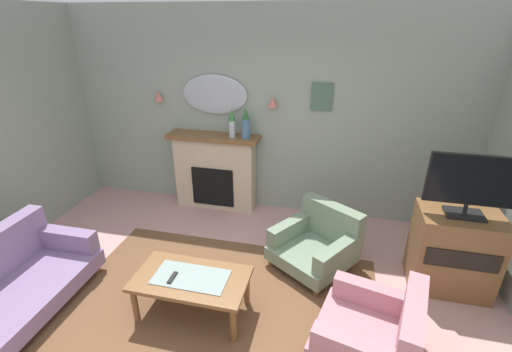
{
  "coord_description": "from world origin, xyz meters",
  "views": [
    {
      "loc": [
        1.01,
        -2.29,
        2.73
      ],
      "look_at": [
        0.16,
        1.29,
        1.05
      ],
      "focal_mm": 24.69,
      "sensor_mm": 36.0,
      "label": 1
    }
  ],
  "objects_px": {
    "armchair_beside_couch": "(376,331)",
    "fireplace": "(215,172)",
    "coffee_table": "(191,282)",
    "mantel_vase_centre": "(246,125)",
    "tv_cabinet": "(453,251)",
    "mantel_vase_right": "(232,123)",
    "wall_mirror": "(215,95)",
    "armchair_by_coffee_table": "(318,242)",
    "tv_flatscreen": "(472,184)",
    "wall_sconce_left": "(158,96)",
    "tv_remote": "(172,278)",
    "framed_picture": "(322,97)",
    "wall_sconce_right": "(273,102)",
    "floral_couch": "(0,290)"
  },
  "relations": [
    {
      "from": "wall_sconce_right",
      "to": "armchair_beside_couch",
      "type": "height_order",
      "value": "wall_sconce_right"
    },
    {
      "from": "wall_sconce_right",
      "to": "tv_cabinet",
      "type": "xyz_separation_m",
      "value": [
        2.21,
        -1.22,
        -1.21
      ]
    },
    {
      "from": "armchair_beside_couch",
      "to": "armchair_by_coffee_table",
      "type": "xyz_separation_m",
      "value": [
        -0.57,
        1.19,
        0.0
      ]
    },
    {
      "from": "wall_sconce_right",
      "to": "floral_couch",
      "type": "height_order",
      "value": "wall_sconce_right"
    },
    {
      "from": "fireplace",
      "to": "wall_sconce_left",
      "type": "xyz_separation_m",
      "value": [
        -0.85,
        0.09,
        1.09
      ]
    },
    {
      "from": "wall_sconce_left",
      "to": "armchair_beside_couch",
      "type": "xyz_separation_m",
      "value": [
        3.07,
        -2.36,
        -1.35
      ]
    },
    {
      "from": "floral_couch",
      "to": "wall_mirror",
      "type": "bearing_deg",
      "value": 65.13
    },
    {
      "from": "wall_sconce_left",
      "to": "tv_remote",
      "type": "bearing_deg",
      "value": -62.59
    },
    {
      "from": "armchair_by_coffee_table",
      "to": "armchair_beside_couch",
      "type": "bearing_deg",
      "value": -64.2
    },
    {
      "from": "mantel_vase_centre",
      "to": "framed_picture",
      "type": "height_order",
      "value": "framed_picture"
    },
    {
      "from": "armchair_by_coffee_table",
      "to": "tv_flatscreen",
      "type": "distance_m",
      "value": 1.7
    },
    {
      "from": "framed_picture",
      "to": "tv_cabinet",
      "type": "height_order",
      "value": "framed_picture"
    },
    {
      "from": "coffee_table",
      "to": "armchair_by_coffee_table",
      "type": "xyz_separation_m",
      "value": [
        1.14,
        1.07,
        -0.08
      ]
    },
    {
      "from": "mantel_vase_right",
      "to": "armchair_by_coffee_table",
      "type": "bearing_deg",
      "value": -38.05
    },
    {
      "from": "tv_remote",
      "to": "coffee_table",
      "type": "bearing_deg",
      "value": 20.43
    },
    {
      "from": "wall_sconce_right",
      "to": "wall_sconce_left",
      "type": "bearing_deg",
      "value": 180.0
    },
    {
      "from": "framed_picture",
      "to": "coffee_table",
      "type": "bearing_deg",
      "value": -113.4
    },
    {
      "from": "wall_sconce_right",
      "to": "coffee_table",
      "type": "height_order",
      "value": "wall_sconce_right"
    },
    {
      "from": "wall_mirror",
      "to": "tv_remote",
      "type": "xyz_separation_m",
      "value": [
        0.34,
        -2.35,
        -1.26
      ]
    },
    {
      "from": "mantel_vase_right",
      "to": "coffee_table",
      "type": "relative_size",
      "value": 0.36
    },
    {
      "from": "mantel_vase_right",
      "to": "tv_remote",
      "type": "height_order",
      "value": "mantel_vase_right"
    },
    {
      "from": "wall_mirror",
      "to": "wall_sconce_left",
      "type": "xyz_separation_m",
      "value": [
        -0.85,
        -0.05,
        -0.05
      ]
    },
    {
      "from": "armchair_beside_couch",
      "to": "tv_flatscreen",
      "type": "distance_m",
      "value": 1.69
    },
    {
      "from": "fireplace",
      "to": "coffee_table",
      "type": "distance_m",
      "value": 2.21
    },
    {
      "from": "mantel_vase_right",
      "to": "framed_picture",
      "type": "height_order",
      "value": "framed_picture"
    },
    {
      "from": "floral_couch",
      "to": "armchair_beside_couch",
      "type": "relative_size",
      "value": 1.76
    },
    {
      "from": "mantel_vase_right",
      "to": "floral_couch",
      "type": "xyz_separation_m",
      "value": [
        -1.58,
        -2.59,
        -1.05
      ]
    },
    {
      "from": "wall_sconce_left",
      "to": "tv_cabinet",
      "type": "relative_size",
      "value": 0.16
    },
    {
      "from": "mantel_vase_right",
      "to": "tv_flatscreen",
      "type": "relative_size",
      "value": 0.47
    },
    {
      "from": "fireplace",
      "to": "mantel_vase_centre",
      "type": "height_order",
      "value": "mantel_vase_centre"
    },
    {
      "from": "mantel_vase_centre",
      "to": "wall_sconce_right",
      "type": "distance_m",
      "value": 0.48
    },
    {
      "from": "wall_mirror",
      "to": "armchair_by_coffee_table",
      "type": "xyz_separation_m",
      "value": [
        1.64,
        -1.22,
        -1.4
      ]
    },
    {
      "from": "coffee_table",
      "to": "tv_cabinet",
      "type": "height_order",
      "value": "tv_cabinet"
    },
    {
      "from": "fireplace",
      "to": "tv_flatscreen",
      "type": "height_order",
      "value": "tv_flatscreen"
    },
    {
      "from": "mantel_vase_right",
      "to": "wall_mirror",
      "type": "relative_size",
      "value": 0.41
    },
    {
      "from": "mantel_vase_centre",
      "to": "framed_picture",
      "type": "xyz_separation_m",
      "value": [
        1.0,
        0.18,
        0.4
      ]
    },
    {
      "from": "wall_mirror",
      "to": "wall_sconce_right",
      "type": "bearing_deg",
      "value": -3.37
    },
    {
      "from": "tv_remote",
      "to": "framed_picture",
      "type": "bearing_deg",
      "value": 63.88
    },
    {
      "from": "armchair_beside_couch",
      "to": "mantel_vase_centre",
      "type": "bearing_deg",
      "value": 127.51
    },
    {
      "from": "wall_sconce_left",
      "to": "tv_flatscreen",
      "type": "distance_m",
      "value": 4.12
    },
    {
      "from": "armchair_beside_couch",
      "to": "fireplace",
      "type": "bearing_deg",
      "value": 134.38
    },
    {
      "from": "coffee_table",
      "to": "armchair_beside_couch",
      "type": "bearing_deg",
      "value": -3.93
    },
    {
      "from": "tv_flatscreen",
      "to": "floral_couch",
      "type": "bearing_deg",
      "value": -161.32
    },
    {
      "from": "wall_mirror",
      "to": "armchair_beside_couch",
      "type": "xyz_separation_m",
      "value": [
        2.22,
        -2.41,
        -1.4
      ]
    },
    {
      "from": "mantel_vase_centre",
      "to": "tv_cabinet",
      "type": "height_order",
      "value": "mantel_vase_centre"
    },
    {
      "from": "coffee_table",
      "to": "tv_remote",
      "type": "distance_m",
      "value": 0.19
    },
    {
      "from": "wall_mirror",
      "to": "tv_flatscreen",
      "type": "height_order",
      "value": "wall_mirror"
    },
    {
      "from": "armchair_by_coffee_table",
      "to": "tv_cabinet",
      "type": "bearing_deg",
      "value": -1.88
    },
    {
      "from": "framed_picture",
      "to": "coffee_table",
      "type": "distance_m",
      "value": 2.85
    },
    {
      "from": "fireplace",
      "to": "wall_sconce_left",
      "type": "relative_size",
      "value": 9.71
    }
  ]
}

